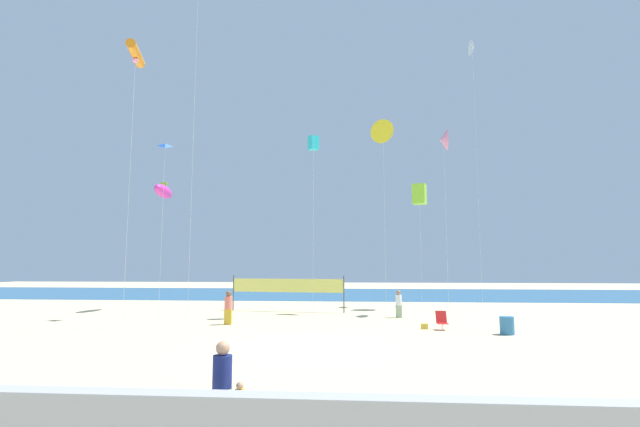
# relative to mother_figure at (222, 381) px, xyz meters

# --- Properties ---
(ground_plane) EXTENTS (120.00, 120.00, 0.00)m
(ground_plane) POSITION_rel_mother_figure_xyz_m (0.93, 8.41, -0.89)
(ground_plane) COLOR beige
(ocean_band) EXTENTS (120.00, 20.00, 0.01)m
(ocean_band) POSITION_rel_mother_figure_xyz_m (0.93, 39.47, -0.88)
(ocean_band) COLOR #28608C
(ocean_band) RESTS_ON ground
(boardwalk_ledge) EXTENTS (28.00, 0.44, 1.03)m
(boardwalk_ledge) POSITION_rel_mother_figure_xyz_m (0.93, -1.32, -0.37)
(boardwalk_ledge) COLOR #A8A8AD
(boardwalk_ledge) RESTS_ON ground
(mother_figure) EXTENTS (0.38, 0.38, 1.66)m
(mother_figure) POSITION_rel_mother_figure_xyz_m (0.00, 0.00, 0.00)
(mother_figure) COLOR #99B28C
(mother_figure) RESTS_ON ground
(toddler_figure) EXTENTS (0.20, 0.20, 0.88)m
(toddler_figure) POSITION_rel_mother_figure_xyz_m (0.36, 0.01, -0.42)
(toddler_figure) COLOR olive
(toddler_figure) RESTS_ON ground
(beachgoer_coral_shirt) EXTENTS (0.40, 0.40, 1.76)m
(beachgoer_coral_shirt) POSITION_rel_mother_figure_xyz_m (-4.10, 14.63, 0.05)
(beachgoer_coral_shirt) COLOR gold
(beachgoer_coral_shirt) RESTS_ON ground
(beachgoer_white_shirt) EXTENTS (0.37, 0.37, 1.61)m
(beachgoer_white_shirt) POSITION_rel_mother_figure_xyz_m (5.21, 18.40, -0.03)
(beachgoer_white_shirt) COLOR #99B28C
(beachgoer_white_shirt) RESTS_ON ground
(folding_beach_chair) EXTENTS (0.52, 0.65, 0.89)m
(folding_beach_chair) POSITION_rel_mother_figure_xyz_m (6.83, 13.63, -0.42)
(folding_beach_chair) COLOR red
(folding_beach_chair) RESTS_ON ground
(trash_barrel) EXTENTS (0.63, 0.63, 0.80)m
(trash_barrel) POSITION_rel_mother_figure_xyz_m (9.50, 12.35, -0.49)
(trash_barrel) COLOR teal
(trash_barrel) RESTS_ON ground
(volleyball_net) EXTENTS (7.78, 1.05, 2.40)m
(volleyball_net) POSITION_rel_mother_figure_xyz_m (-1.97, 21.35, 0.74)
(volleyball_net) COLOR #4C4C51
(volleyball_net) RESTS_ON ground
(beach_handbag) EXTENTS (0.32, 0.16, 0.26)m
(beach_handbag) POSITION_rel_mother_figure_xyz_m (6.01, 13.80, -0.76)
(beach_handbag) COLOR gold
(beach_handbag) RESTS_ON ground
(kite_orange_tube) EXTENTS (1.10, 2.39, 14.27)m
(kite_orange_tube) POSITION_rel_mother_figure_xyz_m (-8.62, 12.26, 13.09)
(kite_orange_tube) COLOR silver
(kite_orange_tube) RESTS_ON ground
(kite_lime_box) EXTENTS (1.17, 1.17, 9.04)m
(kite_lime_box) POSITION_rel_mother_figure_xyz_m (7.41, 23.96, 7.41)
(kite_lime_box) COLOR silver
(kite_lime_box) RESTS_ON ground
(kite_cyan_box) EXTENTS (0.76, 0.76, 11.27)m
(kite_cyan_box) POSITION_rel_mother_figure_xyz_m (0.06, 18.54, 9.91)
(kite_cyan_box) COLOR silver
(kite_cyan_box) RESTS_ON ground
(kite_pink_delta) EXTENTS (0.56, 1.46, 12.18)m
(kite_pink_delta) POSITION_rel_mother_figure_xyz_m (8.64, 20.77, 10.56)
(kite_pink_delta) COLOR silver
(kite_pink_delta) RESTS_ON ground
(kite_magenta_inflatable) EXTENTS (0.90, 2.55, 9.08)m
(kite_magenta_inflatable) POSITION_rel_mother_figure_xyz_m (-11.15, 21.84, 7.51)
(kite_magenta_inflatable) COLOR silver
(kite_magenta_inflatable) RESTS_ON ground
(kite_white_delta) EXTENTS (0.40, 1.30, 22.06)m
(kite_white_delta) POSITION_rel_mother_figure_xyz_m (12.72, 27.88, 20.46)
(kite_white_delta) COLOR silver
(kite_white_delta) RESTS_ON ground
(kite_blue_diamond) EXTENTS (0.89, 0.89, 10.74)m
(kite_blue_diamond) POSITION_rel_mother_figure_xyz_m (-9.00, 17.06, 9.52)
(kite_blue_diamond) COLOR silver
(kite_blue_diamond) RESTS_ON ground
(kite_yellow_delta) EXTENTS (1.75, 1.14, 13.23)m
(kite_yellow_delta) POSITION_rel_mother_figure_xyz_m (4.68, 21.67, 11.49)
(kite_yellow_delta) COLOR silver
(kite_yellow_delta) RESTS_ON ground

